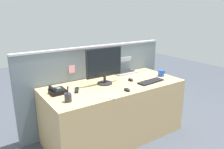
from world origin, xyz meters
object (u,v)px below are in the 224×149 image
Objects in this scene: laptop at (123,69)px; keyboard_main at (151,81)px; desk_phone at (57,91)px; cell_phone_silver_slab at (109,97)px; computer_mouse_right_hand at (127,90)px; computer_mouse_left_hand at (131,80)px; coffee_mug at (161,73)px; tv_remote at (77,90)px; pen_cup at (68,97)px; desktop_monitor at (104,64)px.

keyboard_main is (0.01, -0.60, -0.05)m from laptop.
laptop is at bearing 13.83° from desk_phone.
cell_phone_silver_slab is (-0.76, -0.13, -0.01)m from keyboard_main.
computer_mouse_right_hand and computer_mouse_left_hand have the same top height.
laptop is at bearing 125.87° from coffee_mug.
pen_cup is at bearing -103.24° from tv_remote.
desk_phone is 1.23m from keyboard_main.
desktop_monitor reaches higher than keyboard_main.
desktop_monitor reaches higher than laptop.
desktop_monitor is 0.45m from computer_mouse_left_hand.
laptop is 0.82m from computer_mouse_right_hand.
computer_mouse_left_hand is 0.52m from coffee_mug.
computer_mouse_right_hand is at bearing -175.15° from keyboard_main.
laptop reaches higher than coffee_mug.
desktop_monitor is at bearing 34.21° from tv_remote.
keyboard_main reaches higher than cell_phone_silver_slab.
desktop_monitor is 1.33× the size of keyboard_main.
desktop_monitor is at bearing 23.70° from cell_phone_silver_slab.
laptop is 0.43m from computer_mouse_left_hand.
desk_phone is 0.29m from pen_cup.
laptop is 3.64× the size of computer_mouse_right_hand.
laptop is at bearing 47.73° from tv_remote.
computer_mouse_left_hand is (0.36, -0.10, -0.25)m from desktop_monitor.
tv_remote is 1.31m from coffee_mug.
laptop is 1.96× the size of pen_cup.
computer_mouse_left_hand is 0.79× the size of coffee_mug.
tv_remote is at bearing 174.20° from coffee_mug.
desktop_monitor is 4.07× the size of coffee_mug.
desktop_monitor is 0.67m from keyboard_main.
desk_phone is 1.70× the size of computer_mouse_left_hand.
keyboard_main reaches higher than tv_remote.
desktop_monitor is 2.78× the size of pen_cup.
tv_remote is at bearing 78.15° from cell_phone_silver_slab.
desktop_monitor reaches higher than pen_cup.
tv_remote is (-0.96, 0.26, -0.00)m from keyboard_main.
desktop_monitor is at bearing 146.05° from keyboard_main.
coffee_mug reaches higher than tv_remote.
laptop is at bearing 26.49° from pen_cup.
computer_mouse_left_hand is (-0.18, 0.21, 0.01)m from keyboard_main.
pen_cup is at bearing -155.63° from desktop_monitor.
laptop is 3.64× the size of computer_mouse_left_hand.
keyboard_main is 2.72× the size of cell_phone_silver_slab.
keyboard_main is 3.89× the size of computer_mouse_left_hand.
tv_remote is (-0.78, 0.05, -0.01)m from computer_mouse_left_hand.
tv_remote is (-0.50, 0.34, -0.01)m from computer_mouse_right_hand.
computer_mouse_right_hand reaches higher than keyboard_main.
laptop is 2.14× the size of desk_phone.
laptop reaches higher than keyboard_main.
computer_mouse_right_hand is 0.79× the size of coffee_mug.
computer_mouse_right_hand is at bearing -123.99° from computer_mouse_left_hand.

